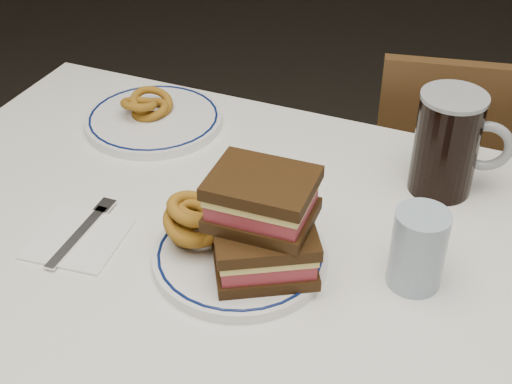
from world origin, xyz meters
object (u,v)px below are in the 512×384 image
at_px(beer_mug, 449,143).
at_px(far_plate, 154,119).
at_px(reuben_sandwich, 263,225).
at_px(main_plate, 240,256).
at_px(chair_far, 455,198).

relative_size(beer_mug, far_plate, 0.68).
bearing_deg(reuben_sandwich, beer_mug, 57.53).
bearing_deg(beer_mug, main_plate, -128.59).
distance_m(chair_far, far_plate, 0.73).
relative_size(main_plate, reuben_sandwich, 1.45).
bearing_deg(chair_far, main_plate, -108.09).
bearing_deg(chair_far, far_plate, -141.82).
relative_size(reuben_sandwich, beer_mug, 1.00).
bearing_deg(reuben_sandwich, chair_far, 75.08).
height_order(reuben_sandwich, far_plate, reuben_sandwich).
xyz_separation_m(beer_mug, far_plate, (-0.52, -0.00, -0.08)).
xyz_separation_m(main_plate, far_plate, (-0.29, 0.28, 0.00)).
bearing_deg(far_plate, beer_mug, 0.06).
xyz_separation_m(reuben_sandwich, far_plate, (-0.33, 0.29, -0.07)).
relative_size(chair_far, beer_mug, 5.00).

